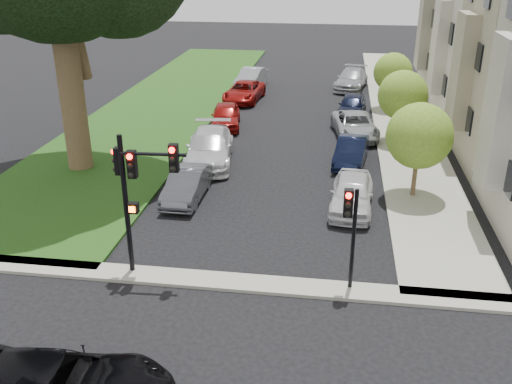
# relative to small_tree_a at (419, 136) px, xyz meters

# --- Properties ---
(ground) EXTENTS (140.00, 140.00, 0.00)m
(ground) POSITION_rel_small_tree_a_xyz_m (-6.20, -10.02, -2.80)
(ground) COLOR black
(ground) RESTS_ON ground
(grass_strip) EXTENTS (8.00, 44.00, 0.12)m
(grass_strip) POSITION_rel_small_tree_a_xyz_m (-15.20, 13.98, -2.74)
(grass_strip) COLOR #254115
(grass_strip) RESTS_ON ground
(sidewalk_right) EXTENTS (3.50, 44.00, 0.12)m
(sidewalk_right) POSITION_rel_small_tree_a_xyz_m (0.55, 13.98, -2.74)
(sidewalk_right) COLOR #A9A892
(sidewalk_right) RESTS_ON ground
(sidewalk_cross) EXTENTS (60.00, 1.00, 0.12)m
(sidewalk_cross) POSITION_rel_small_tree_a_xyz_m (-6.20, -8.02, -2.74)
(sidewalk_cross) COLOR #A9A892
(sidewalk_cross) RESTS_ON ground
(house_c) EXTENTS (7.70, 7.55, 15.97)m
(house_c) POSITION_rel_small_tree_a_xyz_m (6.25, 12.98, 4.13)
(house_c) COLOR #A09894
(house_c) RESTS_ON ground
(small_tree_a) EXTENTS (2.81, 2.81, 4.21)m
(small_tree_a) POSITION_rel_small_tree_a_xyz_m (0.00, 0.00, 0.00)
(small_tree_a) COLOR brown
(small_tree_a) RESTS_ON ground
(small_tree_b) EXTENTS (2.70, 2.70, 4.05)m
(small_tree_b) POSITION_rel_small_tree_a_xyz_m (0.00, 7.61, -0.11)
(small_tree_b) COLOR brown
(small_tree_b) RESTS_ON ground
(small_tree_c) EXTENTS (2.53, 2.53, 3.79)m
(small_tree_c) POSITION_rel_small_tree_a_xyz_m (0.00, 14.60, -0.28)
(small_tree_c) COLOR brown
(small_tree_c) RESTS_ON ground
(traffic_signal_main) EXTENTS (2.37, 0.61, 4.85)m
(traffic_signal_main) POSITION_rel_small_tree_a_xyz_m (-9.62, -7.78, 0.54)
(traffic_signal_main) COLOR black
(traffic_signal_main) RESTS_ON ground
(traffic_signal_secondary) EXTENTS (0.45, 0.36, 3.50)m
(traffic_signal_secondary) POSITION_rel_small_tree_a_xyz_m (-2.88, -7.82, -0.36)
(traffic_signal_secondary) COLOR black
(traffic_signal_secondary) RESTS_ON ground
(car_parked_0) EXTENTS (1.99, 4.37, 1.45)m
(car_parked_0) POSITION_rel_small_tree_a_xyz_m (-2.68, -1.66, -2.07)
(car_parked_0) COLOR silver
(car_parked_0) RESTS_ON ground
(car_parked_1) EXTENTS (1.91, 4.20, 1.34)m
(car_parked_1) POSITION_rel_small_tree_a_xyz_m (-2.66, 3.79, -2.13)
(car_parked_1) COLOR black
(car_parked_1) RESTS_ON ground
(car_parked_2) EXTENTS (2.95, 5.11, 1.34)m
(car_parked_2) POSITION_rel_small_tree_a_xyz_m (-2.42, 8.40, -2.13)
(car_parked_2) COLOR #999BA0
(car_parked_2) RESTS_ON ground
(car_parked_3) EXTENTS (2.06, 4.26, 1.40)m
(car_parked_3) POSITION_rel_small_tree_a_xyz_m (-2.54, 12.69, -2.10)
(car_parked_3) COLOR black
(car_parked_3) RESTS_ON ground
(car_parked_4) EXTENTS (2.90, 5.37, 1.48)m
(car_parked_4) POSITION_rel_small_tree_a_xyz_m (-2.53, 20.47, -2.06)
(car_parked_4) COLOR #999BA0
(car_parked_4) RESTS_ON ground
(car_parked_5) EXTENTS (1.43, 4.03, 1.32)m
(car_parked_5) POSITION_rel_small_tree_a_xyz_m (-9.71, -1.61, -2.14)
(car_parked_5) COLOR #3F4247
(car_parked_5) RESTS_ON ground
(car_parked_6) EXTENTS (3.00, 5.81, 1.61)m
(car_parked_6) POSITION_rel_small_tree_a_xyz_m (-9.73, 2.96, -2.00)
(car_parked_6) COLOR silver
(car_parked_6) RESTS_ON ground
(car_parked_7) EXTENTS (2.29, 4.38, 1.42)m
(car_parked_7) POSITION_rel_small_tree_a_xyz_m (-10.11, 9.16, -2.09)
(car_parked_7) COLOR maroon
(car_parked_7) RESTS_ON ground
(car_parked_8) EXTENTS (2.66, 5.02, 1.35)m
(car_parked_8) POSITION_rel_small_tree_a_xyz_m (-10.05, 15.58, -2.13)
(car_parked_8) COLOR maroon
(car_parked_8) RESTS_ON ground
(car_parked_9) EXTENTS (2.18, 4.65, 1.47)m
(car_parked_9) POSITION_rel_small_tree_a_xyz_m (-10.18, 19.71, -2.06)
(car_parked_9) COLOR #999BA0
(car_parked_9) RESTS_ON ground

